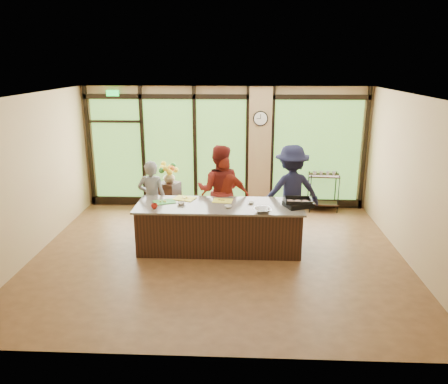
# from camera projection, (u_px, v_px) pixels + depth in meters

# --- Properties ---
(floor) EXTENTS (7.00, 7.00, 0.00)m
(floor) POSITION_uv_depth(u_px,v_px,m) (219.00, 255.00, 8.36)
(floor) COLOR #52341C
(floor) RESTS_ON ground
(ceiling) EXTENTS (7.00, 7.00, 0.00)m
(ceiling) POSITION_uv_depth(u_px,v_px,m) (218.00, 95.00, 7.50)
(ceiling) COLOR white
(ceiling) RESTS_ON back_wall
(back_wall) EXTENTS (7.00, 0.00, 7.00)m
(back_wall) POSITION_uv_depth(u_px,v_px,m) (225.00, 148.00, 10.80)
(back_wall) COLOR tan
(back_wall) RESTS_ON floor
(left_wall) EXTENTS (0.00, 6.00, 6.00)m
(left_wall) POSITION_uv_depth(u_px,v_px,m) (30.00, 177.00, 8.08)
(left_wall) COLOR tan
(left_wall) RESTS_ON floor
(right_wall) EXTENTS (0.00, 6.00, 6.00)m
(right_wall) POSITION_uv_depth(u_px,v_px,m) (414.00, 182.00, 7.78)
(right_wall) COLOR tan
(right_wall) RESTS_ON floor
(window_wall) EXTENTS (6.90, 0.12, 3.00)m
(window_wall) POSITION_uv_depth(u_px,v_px,m) (232.00, 153.00, 10.78)
(window_wall) COLOR tan
(window_wall) RESTS_ON floor
(island_base) EXTENTS (3.10, 1.00, 0.88)m
(island_base) POSITION_uv_depth(u_px,v_px,m) (219.00, 228.00, 8.52)
(island_base) COLOR black
(island_base) RESTS_ON floor
(countertop) EXTENTS (3.20, 1.10, 0.04)m
(countertop) POSITION_uv_depth(u_px,v_px,m) (219.00, 206.00, 8.39)
(countertop) COLOR #6D655A
(countertop) RESTS_ON island_base
(wall_clock) EXTENTS (0.36, 0.04, 0.36)m
(wall_clock) POSITION_uv_depth(u_px,v_px,m) (261.00, 119.00, 10.42)
(wall_clock) COLOR black
(wall_clock) RESTS_ON window_wall
(cook_left) EXTENTS (0.59, 0.39, 1.62)m
(cook_left) POSITION_uv_depth(u_px,v_px,m) (152.00, 198.00, 9.13)
(cook_left) COLOR slate
(cook_left) RESTS_ON floor
(cook_midleft) EXTENTS (0.98, 0.79, 1.93)m
(cook_midleft) POSITION_uv_depth(u_px,v_px,m) (219.00, 190.00, 9.16)
(cook_midleft) COLOR maroon
(cook_midleft) RESTS_ON floor
(cook_midright) EXTENTS (1.02, 0.45, 1.71)m
(cook_midright) POSITION_uv_depth(u_px,v_px,m) (225.00, 197.00, 9.07)
(cook_midright) COLOR maroon
(cook_midright) RESTS_ON floor
(cook_right) EXTENTS (1.39, 0.98, 1.95)m
(cook_right) POSITION_uv_depth(u_px,v_px,m) (291.00, 191.00, 9.06)
(cook_right) COLOR #161831
(cook_right) RESTS_ON floor
(roasting_pan) EXTENTS (0.60, 0.54, 0.09)m
(roasting_pan) POSITION_uv_depth(u_px,v_px,m) (298.00, 204.00, 8.26)
(roasting_pan) COLOR black
(roasting_pan) RESTS_ON countertop
(mixing_bowl) EXTENTS (0.37, 0.37, 0.08)m
(mixing_bowl) POSITION_uv_depth(u_px,v_px,m) (263.00, 210.00, 7.94)
(mixing_bowl) COLOR silver
(mixing_bowl) RESTS_ON countertop
(cutting_board_left) EXTENTS (0.50, 0.45, 0.01)m
(cutting_board_left) POSITION_uv_depth(u_px,v_px,m) (164.00, 202.00, 8.53)
(cutting_board_left) COLOR green
(cutting_board_left) RESTS_ON countertop
(cutting_board_center) EXTENTS (0.49, 0.42, 0.01)m
(cutting_board_center) POSITION_uv_depth(u_px,v_px,m) (185.00, 198.00, 8.74)
(cutting_board_center) COLOR yellow
(cutting_board_center) RESTS_ON countertop
(cutting_board_right) EXTENTS (0.41, 0.32, 0.01)m
(cutting_board_right) POSITION_uv_depth(u_px,v_px,m) (223.00, 201.00, 8.60)
(cutting_board_right) COLOR yellow
(cutting_board_right) RESTS_ON countertop
(prep_bowl_near) EXTENTS (0.19, 0.19, 0.05)m
(prep_bowl_near) POSITION_uv_depth(u_px,v_px,m) (181.00, 203.00, 8.38)
(prep_bowl_near) COLOR silver
(prep_bowl_near) RESTS_ON countertop
(prep_bowl_mid) EXTENTS (0.15, 0.15, 0.04)m
(prep_bowl_mid) POSITION_uv_depth(u_px,v_px,m) (228.00, 207.00, 8.19)
(prep_bowl_mid) COLOR silver
(prep_bowl_mid) RESTS_ON countertop
(prep_bowl_far) EXTENTS (0.15, 0.15, 0.03)m
(prep_bowl_far) POSITION_uv_depth(u_px,v_px,m) (251.00, 203.00, 8.45)
(prep_bowl_far) COLOR silver
(prep_bowl_far) RESTS_ON countertop
(red_ramekin) EXTENTS (0.15, 0.15, 0.10)m
(red_ramekin) POSITION_uv_depth(u_px,v_px,m) (154.00, 206.00, 8.14)
(red_ramekin) COLOR #A31C10
(red_ramekin) RESTS_ON countertop
(flower_stand) EXTENTS (0.56, 0.56, 0.84)m
(flower_stand) POSITION_uv_depth(u_px,v_px,m) (170.00, 200.00, 10.33)
(flower_stand) COLOR black
(flower_stand) RESTS_ON floor
(flower_vase) EXTENTS (0.35, 0.35, 0.28)m
(flower_vase) POSITION_uv_depth(u_px,v_px,m) (169.00, 177.00, 10.17)
(flower_vase) COLOR olive
(flower_vase) RESTS_ON flower_stand
(bar_cart) EXTENTS (0.77, 0.49, 1.01)m
(bar_cart) POSITION_uv_depth(u_px,v_px,m) (323.00, 187.00, 10.71)
(bar_cart) COLOR black
(bar_cart) RESTS_ON floor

